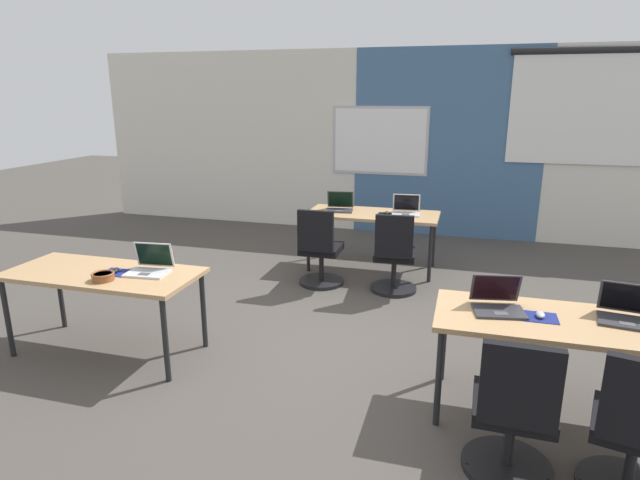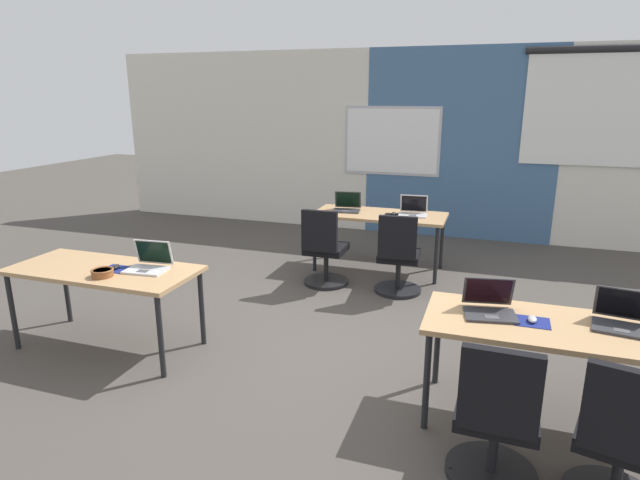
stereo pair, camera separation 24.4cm
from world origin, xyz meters
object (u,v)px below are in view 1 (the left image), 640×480
laptop_near_left_inner (150,266)px  chair_far_left (320,254)px  chair_near_right_inner (513,420)px  laptop_near_right_end (626,313)px  laptop_far_left (340,207)px  desk_far_center (372,218)px  snack_bowl (103,276)px  laptop_far_right (406,210)px  chair_far_right (394,260)px  chair_near_right_end (636,441)px  mouse_far_right (387,213)px  mouse_near_left_inner (116,270)px  laptop_near_right_inner (498,303)px  desk_near_right (560,328)px  mouse_near_right_inner (540,315)px  desk_near_left (103,279)px

laptop_near_left_inner → chair_far_left: laptop_near_left_inner is taller
chair_near_right_inner → laptop_near_right_end: laptop_near_right_end is taller
laptop_near_right_end → laptop_far_left: laptop_near_right_end is taller
desk_far_center → snack_bowl: bearing=-118.3°
laptop_far_left → chair_far_left: (-0.04, -0.79, -0.39)m
laptop_far_right → chair_near_right_inner: (1.04, -3.56, -0.39)m
desk_far_center → chair_far_right: chair_far_right is taller
chair_near_right_end → snack_bowl: bearing=5.5°
laptop_near_right_end → chair_near_right_end: 0.92m
chair_near_right_inner → mouse_far_right: bearing=-68.5°
mouse_near_left_inner → laptop_near_right_inner: (2.98, 0.04, 0.03)m
desk_near_right → laptop_near_right_inner: (-0.40, 0.05, 0.11)m
mouse_near_right_inner → chair_near_right_inner: (-0.18, -0.70, -0.36)m
laptop_far_right → mouse_far_right: size_ratio=3.52×
laptop_far_right → chair_near_right_end: (1.65, -3.57, -0.39)m
laptop_near_left_inner → chair_near_right_end: (3.41, -0.82, -0.39)m
desk_far_center → laptop_far_left: 0.44m
desk_far_center → laptop_near_left_inner: size_ratio=4.49×
desk_far_center → chair_far_right: bearing=-63.0°
mouse_near_left_inner → chair_far_right: size_ratio=0.12×
chair_far_right → desk_near_left: bearing=39.1°
desk_far_center → snack_bowl: size_ratio=9.01×
laptop_near_right_inner → snack_bowl: bearing=174.1°
chair_far_right → snack_bowl: size_ratio=5.18×
desk_near_left → desk_near_right: size_ratio=1.00×
mouse_near_left_inner → laptop_near_right_inner: 2.98m
desk_near_right → chair_far_left: (-2.21, 2.04, -0.28)m
desk_near_left → mouse_near_left_inner: size_ratio=14.07×
laptop_near_right_inner → laptop_near_right_end: bearing=-7.1°
laptop_near_left_inner → mouse_near_left_inner: bearing=-168.1°
laptop_near_right_inner → chair_near_right_end: bearing=-58.4°
chair_far_right → mouse_near_right_inner: chair_far_right is taller
chair_near_right_end → snack_bowl: (-3.66, 0.55, 0.38)m
mouse_far_right → chair_near_right_end: 3.98m
laptop_near_left_inner → laptop_far_left: 2.89m
mouse_near_right_inner → chair_far_left: 2.94m
desk_near_left → chair_far_right: chair_far_right is taller
desk_near_left → mouse_near_right_inner: bearing=-0.1°
mouse_near_right_inner → laptop_far_left: (-2.05, 2.84, 0.03)m
desk_near_left → laptop_near_right_inner: laptop_near_right_inner is taller
mouse_far_right → laptop_near_left_inner: bearing=-120.0°
desk_near_left → chair_near_right_inner: (3.19, -0.71, -0.28)m
chair_far_right → mouse_near_right_inner: bearing=116.4°
desk_near_left → desk_far_center: 3.30m
chair_near_right_end → snack_bowl: chair_near_right_end is taller
laptop_far_right → chair_far_right: size_ratio=0.39×
mouse_near_left_inner → laptop_near_right_end: (3.78, 0.09, 0.03)m
chair_near_right_inner → laptop_near_right_end: size_ratio=2.50×
mouse_near_left_inner → mouse_near_right_inner: 3.25m
laptop_near_left_inner → snack_bowl: 0.37m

